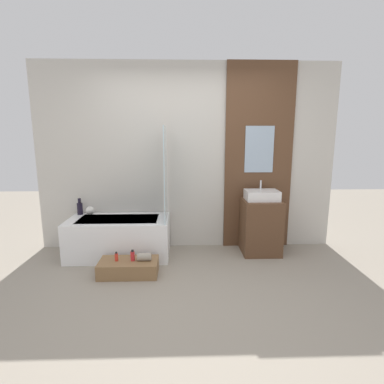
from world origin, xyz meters
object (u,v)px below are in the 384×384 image
(sink, at_px, (262,195))
(vase_tall_dark, at_px, (80,208))
(bathtub, at_px, (119,237))
(bottle_soap_secondary, at_px, (133,256))
(wooden_step_bench, at_px, (129,268))
(vase_round_light, at_px, (90,211))
(bottle_soap_primary, at_px, (116,257))

(sink, distance_m, vase_tall_dark, 2.53)
(bathtub, bearing_deg, sink, 1.90)
(sink, height_order, bottle_soap_secondary, sink)
(wooden_step_bench, bearing_deg, vase_tall_dark, 134.65)
(bathtub, height_order, vase_round_light, vase_round_light)
(vase_tall_dark, bearing_deg, bottle_soap_primary, -50.70)
(vase_tall_dark, distance_m, bottle_soap_secondary, 1.23)
(vase_round_light, relative_size, bottle_soap_secondary, 0.90)
(bottle_soap_primary, bearing_deg, vase_tall_dark, 129.30)
(bathtub, distance_m, sink, 2.01)
(bottle_soap_primary, height_order, bottle_soap_secondary, bottle_soap_secondary)
(wooden_step_bench, bearing_deg, bathtub, 110.98)
(bathtub, relative_size, sink, 3.03)
(bottle_soap_secondary, bearing_deg, bottle_soap_primary, 180.00)
(bathtub, relative_size, bottle_soap_secondary, 10.19)
(sink, distance_m, bottle_soap_secondary, 1.87)
(vase_tall_dark, relative_size, bottle_soap_primary, 2.13)
(wooden_step_bench, height_order, bottle_soap_primary, bottle_soap_primary)
(bottle_soap_primary, bearing_deg, vase_round_light, 123.36)
(sink, xyz_separation_m, vase_tall_dark, (-2.51, 0.18, -0.20))
(bottle_soap_secondary, bearing_deg, vase_round_light, 131.90)
(vase_tall_dark, bearing_deg, sink, -3.99)
(sink, height_order, vase_round_light, sink)
(sink, distance_m, bottle_soap_primary, 2.05)
(sink, xyz_separation_m, vase_round_light, (-2.37, 0.15, -0.24))
(vase_round_light, distance_m, bottle_soap_primary, 1.01)
(sink, bearing_deg, wooden_step_bench, -159.75)
(wooden_step_bench, relative_size, bottle_soap_secondary, 5.22)
(wooden_step_bench, distance_m, sink, 1.97)
(vase_tall_dark, xyz_separation_m, bottle_soap_secondary, (0.85, -0.81, -0.38))
(bathtub, relative_size, vase_tall_dark, 5.79)
(sink, bearing_deg, vase_tall_dark, 176.01)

